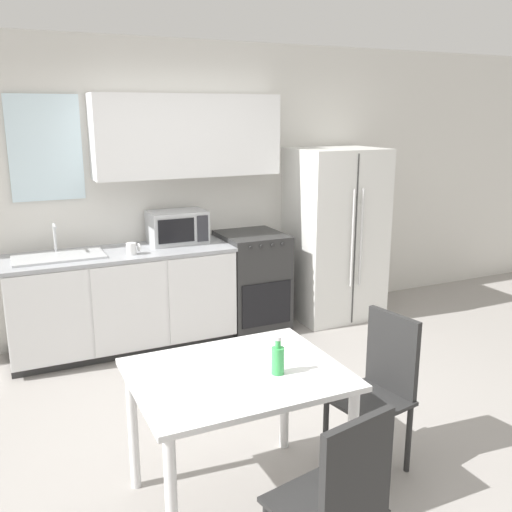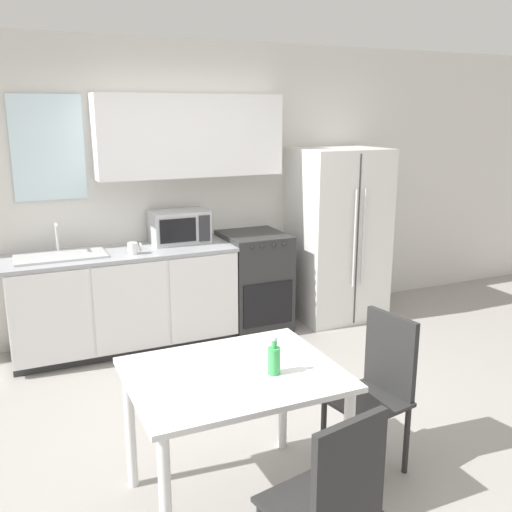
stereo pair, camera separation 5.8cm
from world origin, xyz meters
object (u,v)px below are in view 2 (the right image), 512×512
dining_table (234,392)px  drink_bottle (274,359)px  coffee_mug (134,248)px  microwave (179,227)px  dining_chair_near (333,499)px  oven_range (254,281)px  dining_chair_side (379,381)px  refrigerator (337,234)px

dining_table → drink_bottle: size_ratio=5.31×
coffee_mug → dining_table: 2.23m
coffee_mug → drink_bottle: size_ratio=0.58×
dining_table → drink_bottle: 0.28m
microwave → dining_chair_near: size_ratio=0.55×
dining_chair_near → microwave: bearing=72.4°
dining_chair_near → oven_range: bearing=60.1°
dining_table → drink_bottle: drink_bottle is taller
dining_chair_side → drink_bottle: 0.80m
refrigerator → drink_bottle: refrigerator is taller
dining_table → dining_chair_side: (0.91, -0.01, -0.12)m
refrigerator → dining_table: size_ratio=1.61×
coffee_mug → microwave: bearing=28.9°
microwave → dining_chair_side: microwave is taller
oven_range → dining_chair_side: size_ratio=1.01×
microwave → drink_bottle: (-0.29, -2.58, -0.19)m
oven_range → dining_chair_side: 2.38m
refrigerator → dining_chair_side: bearing=-116.5°
dining_chair_side → drink_bottle: size_ratio=4.64×
oven_range → drink_bottle: bearing=-111.8°
dining_chair_side → oven_range: bearing=-16.8°
microwave → dining_table: microwave is taller
oven_range → coffee_mug: bearing=-172.9°
oven_range → dining_chair_side: oven_range is taller
coffee_mug → drink_bottle: coffee_mug is taller
refrigerator → microwave: size_ratio=3.33×
oven_range → drink_bottle: drink_bottle is taller
microwave → dining_chair_side: bearing=-79.9°
microwave → coffee_mug: 0.56m
dining_chair_near → dining_chair_side: (0.80, 0.79, 0.00)m
microwave → coffee_mug: microwave is taller
dining_table → oven_range: bearing=63.7°
oven_range → dining_table: (-1.17, -2.36, 0.19)m
refrigerator → dining_table: refrigerator is taller
dining_chair_near → dining_chair_side: same height
refrigerator → coffee_mug: size_ratio=14.76×
oven_range → dining_chair_near: 3.33m
refrigerator → dining_chair_side: refrigerator is taller
refrigerator → dining_table: (-2.07, -2.32, -0.20)m
microwave → coffee_mug: bearing=-151.1°
dining_chair_near → drink_bottle: 0.76m
dining_table → dining_chair_near: size_ratio=1.15×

